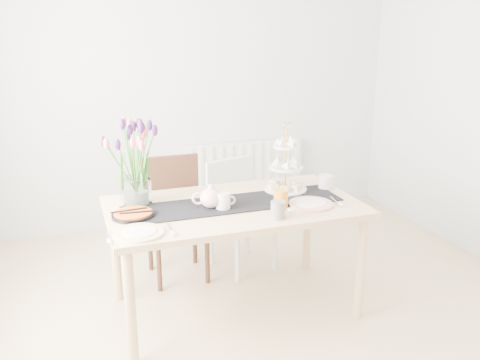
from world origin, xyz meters
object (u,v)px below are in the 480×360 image
object	(u,v)px
cream_jug	(325,182)
chair_brown	(174,208)
tulip_vase	(133,150)
mug_grey	(278,210)
mug_orange	(281,198)
plate_right	(311,204)
tart_tin	(133,214)
cake_stand	(286,174)
mug_white	(223,201)
plate_left	(139,233)
radiator	(244,172)
teapot	(211,198)
dining_table	(234,215)
chair_white	(237,206)

from	to	relation	value
cream_jug	chair_brown	bearing A→B (deg)	159.48
tulip_vase	mug_grey	xyz separation A→B (m)	(0.76, -0.53, -0.30)
mug_orange	plate_right	distance (m)	0.20
chair_brown	tart_tin	distance (m)	0.82
tart_tin	mug_grey	size ratio (longest dim) A/B	2.45
cake_stand	plate_right	world-z (taller)	cake_stand
mug_white	plate_left	world-z (taller)	mug_white
radiator	tart_tin	world-z (taller)	tart_tin
radiator	cream_jug	size ratio (longest dim) A/B	12.21
cream_jug	mug_orange	bearing A→B (deg)	-141.77
teapot	tart_tin	size ratio (longest dim) A/B	0.88
dining_table	chair_brown	size ratio (longest dim) A/B	1.77
chair_brown	tart_tin	xyz separation A→B (m)	(-0.39, -0.69, 0.24)
radiator	mug_orange	bearing A→B (deg)	-102.80
cream_jug	mug_white	distance (m)	0.82
radiator	plate_right	xyz separation A→B (m)	(-0.22, -1.87, 0.31)
cream_jug	mug_grey	xyz separation A→B (m)	(-0.54, -0.42, 0.00)
chair_white	mug_grey	size ratio (longest dim) A/B	8.11
tulip_vase	plate_left	distance (m)	0.61
tulip_vase	mug_white	xyz separation A→B (m)	(0.50, -0.28, -0.30)
tart_tin	plate_right	size ratio (longest dim) A/B	0.90
radiator	teapot	xyz separation A→B (m)	(-0.84, -1.72, 0.37)
tulip_vase	plate_left	size ratio (longest dim) A/B	2.36
cream_jug	mug_orange	size ratio (longest dim) A/B	0.91
radiator	chair_white	xyz separation A→B (m)	(-0.43, -1.03, 0.04)
cake_stand	teapot	xyz separation A→B (m)	(-0.58, -0.17, -0.05)
tulip_vase	teapot	xyz separation A→B (m)	(0.43, -0.24, -0.28)
chair_white	cake_stand	xyz separation A→B (m)	(0.18, -0.51, 0.38)
chair_white	plate_right	size ratio (longest dim) A/B	2.99
radiator	mug_white	distance (m)	1.95
teapot	mug_grey	distance (m)	0.44
chair_brown	chair_white	xyz separation A→B (m)	(0.50, -0.01, -0.04)
tulip_vase	plate_left	bearing A→B (deg)	-96.33
chair_white	mug_white	distance (m)	0.86
radiator	mug_grey	size ratio (longest dim) A/B	11.51
tart_tin	mug_orange	xyz separation A→B (m)	(0.91, -0.12, 0.04)
plate_left	plate_right	world-z (taller)	same
dining_table	chair_white	distance (m)	0.72
mug_white	cream_jug	bearing A→B (deg)	13.05
mug_white	mug_orange	size ratio (longest dim) A/B	0.99
mug_white	plate_right	xyz separation A→B (m)	(0.55, -0.11, -0.05)
dining_table	plate_left	distance (m)	0.71
mug_grey	chair_white	bearing A→B (deg)	44.25
dining_table	tulip_vase	distance (m)	0.76
mug_white	radiator	bearing A→B (deg)	67.57
chair_brown	chair_white	world-z (taller)	chair_brown
teapot	plate_left	distance (m)	0.56
tulip_vase	plate_left	xyz separation A→B (m)	(-0.06, -0.50, -0.35)
tart_tin	mug_white	distance (m)	0.55
chair_white	tulip_vase	xyz separation A→B (m)	(-0.83, -0.45, 0.61)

